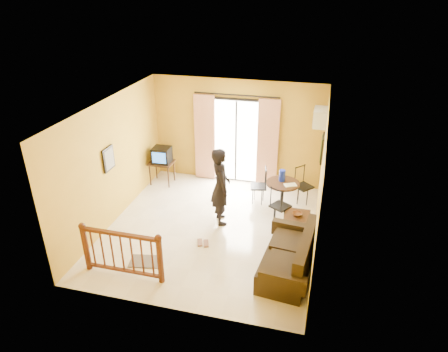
% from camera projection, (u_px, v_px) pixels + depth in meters
% --- Properties ---
extents(ground, '(5.00, 5.00, 0.00)m').
position_uv_depth(ground, '(211.00, 228.00, 8.95)').
color(ground, beige).
rests_on(ground, ground).
extents(room_shell, '(5.00, 5.00, 5.00)m').
position_uv_depth(room_shell, '(210.00, 159.00, 8.19)').
color(room_shell, white).
rests_on(room_shell, ground).
extents(balcony_door, '(2.25, 0.14, 2.46)m').
position_uv_depth(balcony_door, '(236.00, 141.00, 10.53)').
color(balcony_door, black).
rests_on(balcony_door, ground).
extents(tv_table, '(0.63, 0.53, 0.63)m').
position_uv_depth(tv_table, '(162.00, 165.00, 10.70)').
color(tv_table, black).
rests_on(tv_table, ground).
extents(television, '(0.47, 0.44, 0.42)m').
position_uv_depth(television, '(162.00, 155.00, 10.56)').
color(television, black).
rests_on(television, tv_table).
extents(picture_left, '(0.05, 0.42, 0.52)m').
position_uv_depth(picture_left, '(109.00, 159.00, 8.58)').
color(picture_left, black).
rests_on(picture_left, room_shell).
extents(dining_table, '(0.80, 0.80, 0.67)m').
position_uv_depth(dining_table, '(283.00, 188.00, 9.56)').
color(dining_table, black).
rests_on(dining_table, ground).
extents(water_jug, '(0.15, 0.15, 0.28)m').
position_uv_depth(water_jug, '(282.00, 176.00, 9.52)').
color(water_jug, '#1222A8').
rests_on(water_jug, dining_table).
extents(serving_tray, '(0.33, 0.28, 0.02)m').
position_uv_depth(serving_tray, '(290.00, 185.00, 9.37)').
color(serving_tray, '#EAE5C7').
rests_on(serving_tray, dining_table).
extents(dining_chairs, '(1.60, 1.64, 0.95)m').
position_uv_depth(dining_chairs, '(280.00, 209.00, 9.70)').
color(dining_chairs, black).
rests_on(dining_chairs, ground).
extents(air_conditioner, '(0.31, 0.60, 0.40)m').
position_uv_depth(air_conditioner, '(320.00, 117.00, 9.21)').
color(air_conditioner, silver).
rests_on(air_conditioner, room_shell).
extents(botanical_print, '(0.05, 0.50, 0.60)m').
position_uv_depth(botanical_print, '(322.00, 148.00, 8.84)').
color(botanical_print, black).
rests_on(botanical_print, room_shell).
extents(coffee_table, '(0.55, 0.98, 0.44)m').
position_uv_depth(coffee_table, '(296.00, 226.00, 8.52)').
color(coffee_table, black).
rests_on(coffee_table, ground).
extents(bowl, '(0.27, 0.27, 0.07)m').
position_uv_depth(bowl, '(297.00, 214.00, 8.60)').
color(bowl, brown).
rests_on(bowl, coffee_table).
extents(sofa, '(1.00, 1.87, 0.86)m').
position_uv_depth(sofa, '(290.00, 259.00, 7.48)').
color(sofa, black).
rests_on(sofa, ground).
extents(standing_person, '(0.68, 0.78, 1.80)m').
position_uv_depth(standing_person, '(221.00, 186.00, 8.82)').
color(standing_person, black).
rests_on(standing_person, ground).
extents(stair_balustrade, '(1.63, 0.13, 1.04)m').
position_uv_depth(stair_balustrade, '(122.00, 250.00, 7.30)').
color(stair_balustrade, '#471E0F').
rests_on(stair_balustrade, ground).
extents(doormat, '(0.66, 0.50, 0.02)m').
position_uv_depth(doormat, '(145.00, 261.00, 7.89)').
color(doormat, '#574F46').
rests_on(doormat, ground).
extents(sandals, '(0.32, 0.27, 0.03)m').
position_uv_depth(sandals, '(203.00, 243.00, 8.43)').
color(sandals, brown).
rests_on(sandals, ground).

